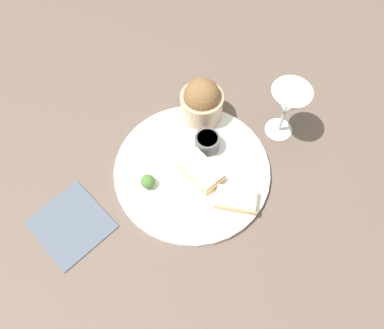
# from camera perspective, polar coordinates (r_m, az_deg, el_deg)

# --- Properties ---
(ground_plane) EXTENTS (4.00, 4.00, 0.00)m
(ground_plane) POSITION_cam_1_polar(r_m,az_deg,el_deg) (0.83, -0.00, -1.10)
(ground_plane) COLOR brown
(dinner_plate) EXTENTS (0.34, 0.34, 0.01)m
(dinner_plate) POSITION_cam_1_polar(r_m,az_deg,el_deg) (0.83, -0.00, -0.88)
(dinner_plate) COLOR white
(dinner_plate) RESTS_ON ground_plane
(salad_bowl) EXTENTS (0.10, 0.10, 0.11)m
(salad_bowl) POSITION_cam_1_polar(r_m,az_deg,el_deg) (0.86, 1.49, 9.64)
(salad_bowl) COLOR tan
(salad_bowl) RESTS_ON dinner_plate
(sauce_ramekin) EXTENTS (0.06, 0.06, 0.04)m
(sauce_ramekin) POSITION_cam_1_polar(r_m,az_deg,el_deg) (0.83, 2.54, 3.39)
(sauce_ramekin) COLOR #4C4C4C
(sauce_ramekin) RESTS_ON dinner_plate
(cheese_toast_near) EXTENTS (0.11, 0.09, 0.03)m
(cheese_toast_near) POSITION_cam_1_polar(r_m,az_deg,el_deg) (0.80, 1.23, -1.19)
(cheese_toast_near) COLOR #D1B27F
(cheese_toast_near) RESTS_ON dinner_plate
(cheese_toast_far) EXTENTS (0.10, 0.08, 0.03)m
(cheese_toast_far) POSITION_cam_1_polar(r_m,az_deg,el_deg) (0.78, 6.75, -5.30)
(cheese_toast_far) COLOR #D1B27F
(cheese_toast_far) RESTS_ON dinner_plate
(wine_glass) EXTENTS (0.09, 0.09, 0.14)m
(wine_glass) POSITION_cam_1_polar(r_m,az_deg,el_deg) (0.83, 14.40, 9.00)
(wine_glass) COLOR silver
(wine_glass) RESTS_ON ground_plane
(garnish) EXTENTS (0.03, 0.03, 0.03)m
(garnish) POSITION_cam_1_polar(r_m,az_deg,el_deg) (0.80, -6.74, -2.59)
(garnish) COLOR #477533
(garnish) RESTS_ON dinner_plate
(napkin) EXTENTS (0.18, 0.17, 0.01)m
(napkin) POSITION_cam_1_polar(r_m,az_deg,el_deg) (0.82, -17.94, -8.63)
(napkin) COLOR #4C5666
(napkin) RESTS_ON ground_plane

